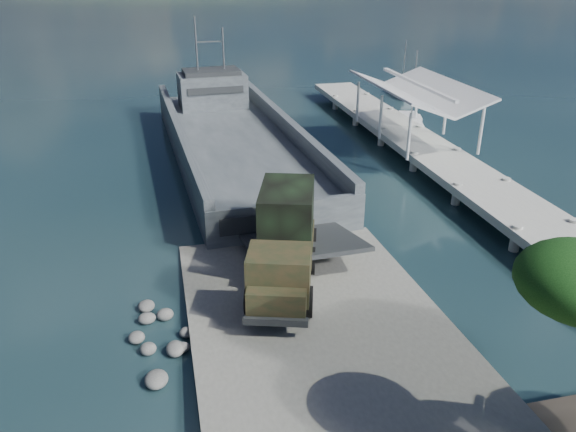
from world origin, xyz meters
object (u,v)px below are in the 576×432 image
at_px(pier, 419,136).
at_px(sailboat_near, 411,123).
at_px(military_truck, 285,240).
at_px(sailboat_far, 402,93).
at_px(soldier, 272,296).
at_px(landing_craft, 235,147).

relative_size(pier, sailboat_near, 6.62).
height_order(military_truck, sailboat_far, sailboat_far).
xyz_separation_m(military_truck, sailboat_far, (20.59, 34.38, -2.03)).
distance_m(soldier, sailboat_far, 42.91).
relative_size(soldier, sailboat_near, 0.25).
height_order(soldier, sailboat_far, sailboat_far).
xyz_separation_m(pier, soldier, (-14.68, -18.15, -0.26)).
bearing_deg(soldier, landing_craft, 48.43).
bearing_deg(landing_craft, sailboat_near, 13.95).
bearing_deg(sailboat_near, landing_craft, -145.26).
height_order(pier, landing_craft, landing_craft).
xyz_separation_m(pier, military_truck, (-13.59, -15.52, 0.75)).
bearing_deg(military_truck, soldier, -95.40).
height_order(landing_craft, sailboat_near, landing_craft).
relative_size(pier, landing_craft, 1.31).
relative_size(sailboat_near, sailboat_far, 1.11).
distance_m(sailboat_near, sailboat_far, 11.88).
distance_m(military_truck, sailboat_far, 40.13).
bearing_deg(pier, landing_craft, 168.38).
bearing_deg(sailboat_far, military_truck, -119.98).
bearing_deg(military_truck, pier, 65.91).
xyz_separation_m(sailboat_near, sailboat_far, (4.05, 11.17, -0.03)).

